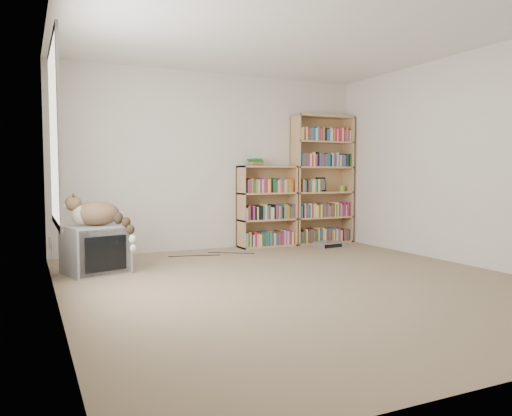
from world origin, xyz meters
name	(u,v)px	position (x,y,z in m)	size (l,w,h in m)	color
floor	(302,283)	(0.00, 0.00, 0.00)	(4.50, 5.00, 0.01)	gray
wall_back	(215,162)	(0.00, 2.50, 1.25)	(4.50, 0.02, 2.50)	silver
wall_left	(55,152)	(-2.25, 0.00, 1.25)	(0.02, 5.00, 2.50)	silver
wall_right	(470,159)	(2.25, 0.00, 1.25)	(0.02, 5.00, 2.50)	silver
ceiling	(304,25)	(0.00, 0.00, 2.50)	(4.50, 5.00, 0.02)	white
window	(55,135)	(-2.24, 0.20, 1.40)	(0.02, 1.22, 1.52)	white
crt_tv	(95,250)	(-1.80, 1.34, 0.26)	(0.72, 0.68, 0.52)	gray
cat	(101,217)	(-1.74, 1.26, 0.62)	(0.70, 0.55, 0.58)	#332214
bookcase_tall	(321,183)	(1.71, 2.36, 0.93)	(0.98, 0.30, 1.96)	tan
bookcase_short	(267,210)	(0.76, 2.36, 0.54)	(0.87, 0.30, 1.19)	tan
book_stack	(255,162)	(0.57, 2.36, 1.24)	(0.19, 0.24, 0.10)	red
green_mug	(342,188)	(2.07, 2.34, 0.84)	(0.08, 0.08, 0.09)	#73BD36
framed_print	(321,184)	(1.75, 2.44, 0.91)	(0.16, 0.01, 0.22)	black
dvd_player	(329,245)	(1.53, 1.86, 0.04)	(0.37, 0.27, 0.09)	#9F9FA4
wall_outlet	(50,242)	(-2.24, 1.69, 0.32)	(0.01, 0.08, 0.13)	silver
floor_cables	(242,256)	(0.08, 1.70, 0.00)	(1.20, 0.70, 0.01)	black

